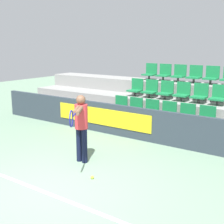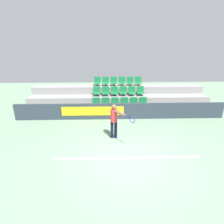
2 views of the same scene
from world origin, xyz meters
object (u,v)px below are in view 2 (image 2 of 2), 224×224
(stadium_chair_3, at_px, (124,103))
(stadium_chair_14, at_px, (114,82))
(stadium_chair_11, at_px, (140,91))
(stadium_chair_17, at_px, (138,81))
(tennis_player, at_px, (115,119))
(stadium_chair_6, at_px, (97,92))
(stadium_chair_15, at_px, (122,81))
(stadium_chair_0, at_px, (96,103))
(stadium_chair_13, at_px, (106,82))
(stadium_chair_7, at_px, (106,92))
(stadium_chair_2, at_px, (115,103))
(tennis_ball, at_px, (133,144))
(stadium_chair_12, at_px, (97,82))
(stadium_chair_4, at_px, (134,103))
(stadium_chair_8, at_px, (114,92))
(stadium_chair_9, at_px, (123,91))
(stadium_chair_5, at_px, (143,103))
(stadium_chair_10, at_px, (132,91))
(stadium_chair_16, at_px, (130,81))
(stadium_chair_1, at_px, (106,103))

(stadium_chair_3, relative_size, stadium_chair_14, 1.00)
(stadium_chair_11, distance_m, stadium_chair_17, 1.08)
(tennis_player, bearing_deg, stadium_chair_6, 71.48)
(stadium_chair_11, xyz_separation_m, stadium_chair_15, (-1.11, 0.98, 0.46))
(stadium_chair_0, bearing_deg, tennis_player, -71.99)
(stadium_chair_3, distance_m, stadium_chair_13, 2.43)
(stadium_chair_6, bearing_deg, stadium_chair_7, 0.00)
(stadium_chair_2, distance_m, tennis_ball, 3.62)
(stadium_chair_12, relative_size, stadium_chair_15, 1.00)
(stadium_chair_15, relative_size, stadium_chair_17, 1.00)
(stadium_chair_4, xyz_separation_m, stadium_chair_8, (-1.11, 0.98, 0.46))
(stadium_chair_11, relative_size, tennis_ball, 8.81)
(stadium_chair_6, distance_m, stadium_chair_14, 1.55)
(stadium_chair_9, height_order, stadium_chair_14, stadium_chair_14)
(stadium_chair_5, bearing_deg, stadium_chair_2, 180.00)
(stadium_chair_2, bearing_deg, stadium_chair_12, 119.60)
(stadium_chair_10, bearing_deg, stadium_chair_6, 180.00)
(stadium_chair_9, distance_m, stadium_chair_16, 1.22)
(tennis_player, bearing_deg, stadium_chair_2, 54.93)
(stadium_chair_9, distance_m, stadium_chair_12, 1.99)
(stadium_chair_4, height_order, stadium_chair_12, stadium_chair_12)
(stadium_chair_15, bearing_deg, stadium_chair_16, 0.00)
(stadium_chair_1, height_order, stadium_chair_3, same)
(stadium_chair_2, distance_m, stadium_chair_13, 2.23)
(stadium_chair_11, xyz_separation_m, tennis_player, (-1.82, -3.95, -0.24))
(stadium_chair_11, distance_m, stadium_chair_16, 1.22)
(stadium_chair_8, distance_m, stadium_chair_9, 0.56)
(tennis_player, bearing_deg, stadium_chair_3, 44.46)
(stadium_chair_8, distance_m, stadium_chair_14, 1.08)
(stadium_chair_12, relative_size, stadium_chair_16, 1.00)
(stadium_chair_1, relative_size, stadium_chair_6, 1.00)
(stadium_chair_8, bearing_deg, tennis_ball, -82.43)
(stadium_chair_11, bearing_deg, stadium_chair_17, 90.00)
(tennis_ball, bearing_deg, stadium_chair_8, 97.57)
(stadium_chair_0, relative_size, stadium_chair_8, 1.00)
(stadium_chair_3, bearing_deg, stadium_chair_6, 149.60)
(stadium_chair_0, xyz_separation_m, stadium_chair_12, (0.00, 1.96, 0.92))
(stadium_chair_4, xyz_separation_m, stadium_chair_5, (0.56, 0.00, 0.00))
(stadium_chair_0, bearing_deg, stadium_chair_10, 23.75)
(stadium_chair_0, bearing_deg, stadium_chair_17, 35.15)
(stadium_chair_1, bearing_deg, stadium_chair_10, 30.40)
(stadium_chair_9, bearing_deg, tennis_ball, -89.49)
(stadium_chair_1, distance_m, stadium_chair_6, 1.22)
(stadium_chair_0, bearing_deg, stadium_chair_14, 60.40)
(stadium_chair_5, bearing_deg, stadium_chair_9, 138.65)
(stadium_chair_6, xyz_separation_m, stadium_chair_9, (1.67, 0.00, 0.00))
(stadium_chair_3, distance_m, tennis_player, 3.06)
(stadium_chair_6, distance_m, stadium_chair_8, 1.11)
(stadium_chair_10, bearing_deg, stadium_chair_7, 180.00)
(stadium_chair_13, bearing_deg, stadium_chair_8, -60.40)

